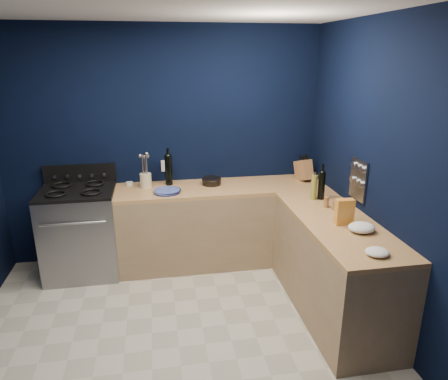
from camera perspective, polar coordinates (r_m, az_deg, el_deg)
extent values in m
cube|color=#B3AE9D|center=(3.62, -6.28, -21.03)|extent=(3.50, 3.50, 0.02)
cube|color=black|center=(4.67, -8.34, 6.04)|extent=(3.50, 0.02, 2.60)
cube|color=black|center=(3.51, 22.88, 0.65)|extent=(0.02, 3.50, 2.60)
cube|color=black|center=(1.43, -2.92, -24.83)|extent=(3.50, 0.02, 2.60)
cube|color=#977B5B|center=(4.68, -0.32, -4.94)|extent=(2.30, 0.63, 0.86)
cube|color=#8F5F34|center=(4.52, -0.33, 0.30)|extent=(2.30, 0.63, 0.04)
cube|color=#977B5B|center=(3.92, 14.97, -10.52)|extent=(0.63, 1.67, 0.86)
cube|color=#8F5F34|center=(3.73, 15.54, -4.43)|extent=(0.63, 1.67, 0.04)
cube|color=gray|center=(4.67, -19.23, -5.68)|extent=(0.76, 0.66, 0.92)
cube|color=black|center=(4.39, -19.82, -7.46)|extent=(0.59, 0.02, 0.42)
cube|color=black|center=(4.50, -19.86, -0.15)|extent=(0.76, 0.66, 0.03)
cube|color=black|center=(4.76, -19.44, 2.18)|extent=(0.76, 0.06, 0.20)
cube|color=gray|center=(3.98, 18.22, 1.37)|extent=(0.02, 0.28, 0.38)
cube|color=white|center=(4.70, -8.20, 3.36)|extent=(0.09, 0.02, 0.13)
cylinder|color=#3341A2|center=(4.33, -7.94, -0.17)|extent=(0.35, 0.35, 0.03)
cylinder|color=white|center=(4.68, -13.02, 0.90)|extent=(0.09, 0.09, 0.03)
cylinder|color=beige|center=(4.53, -10.84, 1.32)|extent=(0.15, 0.15, 0.16)
cylinder|color=black|center=(4.56, -7.71, 2.75)|extent=(0.09, 0.09, 0.33)
cylinder|color=black|center=(4.56, -1.74, 1.25)|extent=(0.25, 0.25, 0.08)
cube|color=#8F5F35|center=(4.80, 11.03, 2.73)|extent=(0.18, 0.29, 0.28)
cylinder|color=black|center=(4.18, 13.43, 0.59)|extent=(0.08, 0.08, 0.28)
cylinder|color=olive|center=(4.16, 12.43, 0.37)|extent=(0.07, 0.07, 0.25)
cylinder|color=olive|center=(3.99, 14.08, -1.64)|extent=(0.05, 0.05, 0.11)
cylinder|color=olive|center=(3.95, 15.13, -2.08)|extent=(0.06, 0.06, 0.09)
cube|color=red|center=(3.62, 16.42, -2.94)|extent=(0.15, 0.08, 0.22)
ellipsoid|color=white|center=(3.54, 18.62, -4.97)|extent=(0.22, 0.19, 0.08)
ellipsoid|color=white|center=(3.18, 20.56, -8.10)|extent=(0.20, 0.19, 0.05)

